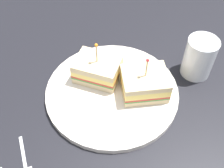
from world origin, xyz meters
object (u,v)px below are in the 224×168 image
at_px(sandwich_half_back, 144,84).
at_px(drink_glass, 199,59).
at_px(plate, 112,92).
at_px(sandwich_half_front, 98,69).

bearing_deg(sandwich_half_back, drink_glass, 38.74).
xyz_separation_m(plate, sandwich_half_back, (0.07, 0.01, 0.03)).
relative_size(sandwich_half_front, sandwich_half_back, 0.94).
bearing_deg(plate, sandwich_half_back, 7.29).
distance_m(plate, sandwich_half_front, 0.06).
bearing_deg(drink_glass, sandwich_half_front, -162.70).
relative_size(plate, sandwich_half_back, 2.56).
bearing_deg(sandwich_half_front, sandwich_half_back, -12.01).
bearing_deg(plate, drink_glass, 28.78).
relative_size(sandwich_half_back, drink_glass, 1.19).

